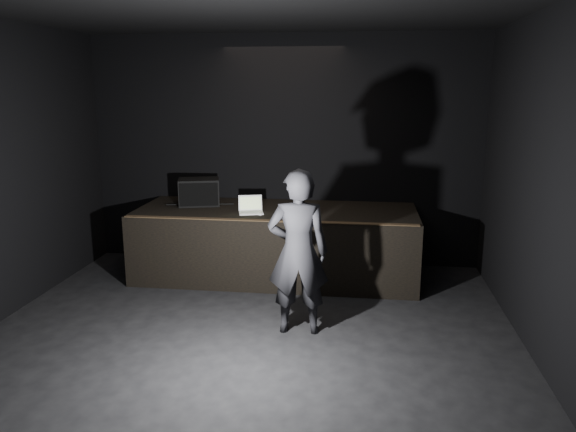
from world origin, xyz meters
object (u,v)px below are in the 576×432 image
(stage_riser, at_px, (276,243))
(person, at_px, (298,252))
(beer_can, at_px, (241,205))
(stage_monitor, at_px, (199,192))
(laptop, at_px, (251,208))

(stage_riser, relative_size, person, 2.14)
(beer_can, height_order, person, person)
(stage_riser, bearing_deg, person, -73.98)
(stage_monitor, xyz_separation_m, person, (1.71, -2.02, -0.26))
(stage_riser, distance_m, beer_can, 0.76)
(person, bearing_deg, beer_can, -64.84)
(stage_monitor, relative_size, person, 0.36)
(stage_riser, height_order, beer_can, beer_can)
(stage_monitor, distance_m, beer_can, 0.75)
(stage_monitor, bearing_deg, beer_can, -35.87)
(stage_monitor, distance_m, person, 2.66)
(stage_monitor, xyz_separation_m, laptop, (0.86, -0.40, -0.14))
(laptop, bearing_deg, stage_riser, 21.17)
(laptop, relative_size, beer_can, 2.55)
(beer_can, bearing_deg, person, -59.94)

